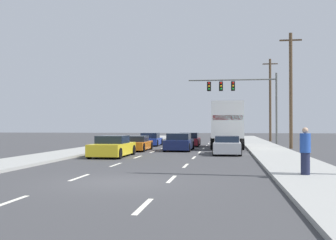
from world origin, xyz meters
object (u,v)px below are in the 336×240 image
car_yellow (113,147)px  car_silver (227,146)px  car_blue (151,140)px  box_truck (227,123)px  utility_pole_far (270,99)px  car_navy (179,143)px  utility_pole_mid (291,89)px  traffic_signal_mast (236,91)px  car_orange (136,144)px  pedestrian_near_corner (305,151)px  car_maroon (189,140)px

car_yellow → car_silver: size_ratio=1.07×
car_blue → box_truck: bearing=-25.4°
utility_pole_far → car_silver: bearing=-102.2°
car_navy → utility_pole_mid: size_ratio=0.48×
box_truck → utility_pole_far: 17.62m
car_navy → utility_pole_mid: bearing=24.5°
utility_pole_mid → traffic_signal_mast: bearing=118.5°
box_truck → utility_pole_far: utility_pole_far is taller
traffic_signal_mast → utility_pole_mid: (4.31, -7.94, -0.57)m
traffic_signal_mast → utility_pole_mid: 9.05m
car_yellow → box_truck: (6.93, 10.49, 1.55)m
car_blue → car_orange: bearing=-87.7°
car_orange → car_yellow: size_ratio=0.96×
traffic_signal_mast → pedestrian_near_corner: (1.84, -28.03, -4.53)m
car_silver → traffic_signal_mast: 16.55m
utility_pole_mid → car_yellow: bearing=-138.4°
car_blue → car_maroon: 3.65m
car_navy → car_orange: bearing=-169.5°
car_yellow → traffic_signal_mast: (7.88, 18.77, 4.93)m
car_blue → traffic_signal_mast: traffic_signal_mast is taller
car_yellow → utility_pole_mid: bearing=41.6°
box_truck → utility_pole_mid: (5.26, 0.35, 2.81)m
car_orange → car_maroon: car_maroon is taller
car_blue → pedestrian_near_corner: pedestrian_near_corner is taller
car_blue → utility_pole_mid: bearing=-13.8°
car_maroon → traffic_signal_mast: traffic_signal_mast is taller
car_silver → traffic_signal_mast: size_ratio=0.47×
traffic_signal_mast → car_maroon: bearing=-132.8°
car_navy → pedestrian_near_corner: pedestrian_near_corner is taller
car_orange → pedestrian_near_corner: 18.20m
traffic_signal_mast → utility_pole_mid: utility_pole_mid is taller
car_maroon → utility_pole_mid: (8.74, -3.16, 4.37)m
car_silver → utility_pole_mid: utility_pole_mid is taller
car_maroon → utility_pole_mid: bearing=-19.9°
car_yellow → car_maroon: car_yellow is taller
car_yellow → box_truck: box_truck is taller
car_navy → box_truck: bearing=45.7°
car_maroon → utility_pole_mid: size_ratio=0.47×
car_blue → pedestrian_near_corner: 25.16m
traffic_signal_mast → utility_pole_mid: size_ratio=0.95×
car_navy → utility_pole_mid: utility_pole_mid is taller
car_blue → car_navy: (3.53, -7.07, 0.05)m
pedestrian_near_corner → car_silver: bearing=102.8°
car_silver → utility_pole_mid: bearing=56.2°
car_maroon → utility_pole_mid: 10.27m
car_blue → car_orange: 7.68m
car_maroon → car_silver: size_ratio=1.07×
car_orange → car_maroon: 8.48m
car_blue → pedestrian_near_corner: (9.91, -23.12, 0.42)m
car_blue → utility_pole_far: size_ratio=0.40×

